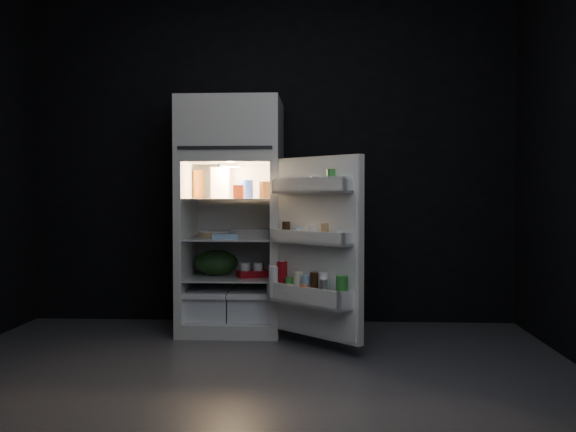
# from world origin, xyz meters

# --- Properties ---
(floor) EXTENTS (4.00, 3.40, 0.00)m
(floor) POSITION_xyz_m (0.00, 0.00, 0.00)
(floor) COLOR #505055
(floor) RESTS_ON ground
(wall_back) EXTENTS (4.00, 0.00, 2.70)m
(wall_back) POSITION_xyz_m (0.00, 1.70, 1.35)
(wall_back) COLOR black
(wall_back) RESTS_ON ground
(wall_front) EXTENTS (4.00, 0.00, 2.70)m
(wall_front) POSITION_xyz_m (0.00, -1.70, 1.35)
(wall_front) COLOR black
(wall_front) RESTS_ON ground
(refrigerator) EXTENTS (0.76, 0.71, 1.78)m
(refrigerator) POSITION_xyz_m (-0.27, 1.32, 0.96)
(refrigerator) COLOR silver
(refrigerator) RESTS_ON ground
(fridge_door) EXTENTS (0.65, 0.64, 1.22)m
(fridge_door) POSITION_xyz_m (0.38, 0.68, 0.68)
(fridge_door) COLOR silver
(fridge_door) RESTS_ON ground
(milk_jug) EXTENTS (0.14, 0.14, 0.24)m
(milk_jug) POSITION_xyz_m (-0.36, 1.35, 1.15)
(milk_jug) COLOR white
(milk_jug) RESTS_ON refrigerator
(mayo_jar) EXTENTS (0.13, 0.13, 0.14)m
(mayo_jar) POSITION_xyz_m (-0.16, 1.31, 1.10)
(mayo_jar) COLOR #1E3BA6
(mayo_jar) RESTS_ON refrigerator
(jam_jar) EXTENTS (0.09, 0.09, 0.13)m
(jam_jar) POSITION_xyz_m (-0.01, 1.31, 1.09)
(jam_jar) COLOR black
(jam_jar) RESTS_ON refrigerator
(amber_bottle) EXTENTS (0.11, 0.11, 0.22)m
(amber_bottle) POSITION_xyz_m (-0.55, 1.38, 1.14)
(amber_bottle) COLOR #C06E1E
(amber_bottle) RESTS_ON refrigerator
(small_carton) EXTENTS (0.08, 0.06, 0.10)m
(small_carton) POSITION_xyz_m (-0.20, 1.14, 1.08)
(small_carton) COLOR #CF4518
(small_carton) RESTS_ON refrigerator
(egg_carton) EXTENTS (0.30, 0.12, 0.07)m
(egg_carton) POSITION_xyz_m (-0.11, 1.19, 0.76)
(egg_carton) COLOR gray
(egg_carton) RESTS_ON refrigerator
(pie) EXTENTS (0.36, 0.36, 0.04)m
(pie) POSITION_xyz_m (-0.38, 1.32, 0.75)
(pie) COLOR tan
(pie) RESTS_ON refrigerator
(flat_package) EXTENTS (0.19, 0.11, 0.04)m
(flat_package) POSITION_xyz_m (-0.29, 1.06, 0.75)
(flat_package) COLOR #8AB5D6
(flat_package) RESTS_ON refrigerator
(wrapped_pkg) EXTENTS (0.14, 0.12, 0.05)m
(wrapped_pkg) POSITION_xyz_m (-0.11, 1.44, 0.75)
(wrapped_pkg) COLOR beige
(wrapped_pkg) RESTS_ON refrigerator
(produce_bag) EXTENTS (0.34, 0.29, 0.20)m
(produce_bag) POSITION_xyz_m (-0.40, 1.34, 0.52)
(produce_bag) COLOR #193815
(produce_bag) RESTS_ON refrigerator
(yogurt_tray) EXTENTS (0.27, 0.21, 0.05)m
(yogurt_tray) POSITION_xyz_m (-0.10, 1.23, 0.45)
(yogurt_tray) COLOR maroon
(yogurt_tray) RESTS_ON refrigerator
(small_can_red) EXTENTS (0.09, 0.09, 0.09)m
(small_can_red) POSITION_xyz_m (-0.07, 1.42, 0.47)
(small_can_red) COLOR maroon
(small_can_red) RESTS_ON refrigerator
(small_can_silver) EXTENTS (0.09, 0.09, 0.09)m
(small_can_silver) POSITION_xyz_m (0.01, 1.43, 0.47)
(small_can_silver) COLOR white
(small_can_silver) RESTS_ON refrigerator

